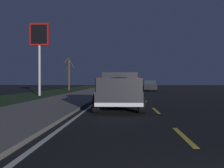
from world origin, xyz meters
The scene contains 9 objects.
ground centered at (27.00, 0.00, 0.00)m, with size 144.00×144.00×0.00m, color black.
sidewalk_shoulder centered at (27.00, 5.70, 0.06)m, with size 108.00×4.00×0.12m, color slate.
grass_verge centered at (27.00, 10.70, 0.00)m, with size 108.00×6.00×0.01m, color #1E3819.
lane_markings centered at (29.34, 2.55, 0.00)m, with size 108.68×3.54×0.01m.
pickup_truck centered at (11.23, 1.75, 0.98)m, with size 5.43×2.30×1.87m.
sedan_tan centered at (31.14, 1.64, 0.78)m, with size 4.44×2.09×1.54m.
sedan_black centered at (35.35, -2.00, 0.78)m, with size 4.40×2.02×1.54m.
gas_price_sign centered at (23.21, 9.88, 5.37)m, with size 0.27×1.90×7.13m.
bare_tree_far centered at (39.12, 10.39, 2.60)m, with size 2.13×1.81×5.27m.
Camera 1 is at (-2.14, 1.50, 1.40)m, focal length 41.93 mm.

